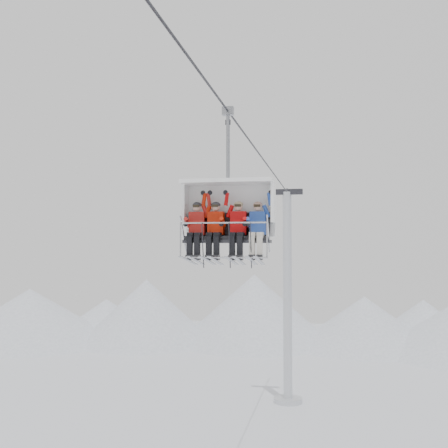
% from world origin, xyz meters
% --- Properties ---
extents(ridgeline, '(72.00, 21.00, 7.00)m').
position_xyz_m(ridgeline, '(-1.58, 42.05, 2.84)').
color(ridgeline, white).
rests_on(ridgeline, ground).
extents(lift_tower_right, '(2.00, 1.80, 13.48)m').
position_xyz_m(lift_tower_right, '(0.00, 22.00, 5.78)').
color(lift_tower_right, silver).
rests_on(lift_tower_right, ground).
extents(haul_cable, '(0.06, 50.00, 0.06)m').
position_xyz_m(haul_cable, '(0.00, 0.00, 13.30)').
color(haul_cable, '#2B2B30').
rests_on(haul_cable, lift_tower_left).
extents(chairlift_carrier, '(2.40, 1.17, 3.98)m').
position_xyz_m(chairlift_carrier, '(0.00, 0.69, 10.68)').
color(chairlift_carrier, black).
rests_on(chairlift_carrier, haul_cable).
extents(skier_far_left, '(0.41, 1.69, 1.63)m').
position_xyz_m(skier_far_left, '(-0.81, 0.39, 10.21)').
color(skier_far_left, '#AB1B15').
rests_on(skier_far_left, chairlift_carrier).
extents(skier_center_left, '(0.41, 1.69, 1.63)m').
position_xyz_m(skier_center_left, '(-0.30, 0.39, 10.21)').
color(skier_center_left, red).
rests_on(skier_center_left, chairlift_carrier).
extents(skier_center_right, '(0.41, 1.69, 1.63)m').
position_xyz_m(skier_center_right, '(0.29, 0.39, 10.21)').
color(skier_center_right, red).
rests_on(skier_center_right, chairlift_carrier).
extents(skier_far_right, '(0.40, 1.69, 1.61)m').
position_xyz_m(skier_far_right, '(0.80, 0.38, 10.21)').
color(skier_far_right, '#284BA9').
rests_on(skier_far_right, chairlift_carrier).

